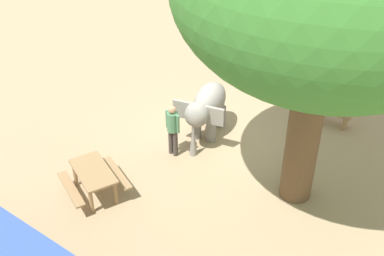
{
  "coord_description": "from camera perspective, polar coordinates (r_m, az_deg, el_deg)",
  "views": [
    {
      "loc": [
        -6.35,
        9.96,
        8.25
      ],
      "look_at": [
        0.17,
        0.85,
        0.8
      ],
      "focal_mm": 44.0,
      "sensor_mm": 36.0,
      "label": 1
    }
  ],
  "objects": [
    {
      "name": "elephant",
      "position": [
        14.03,
        1.8,
        2.59
      ],
      "size": [
        1.6,
        2.32,
        1.59
      ],
      "rotation": [
        0.0,
        0.0,
        1.81
      ],
      "color": "gray",
      "rests_on": "ground_plane"
    },
    {
      "name": "picnic_table_near",
      "position": [
        12.31,
        -11.83,
        -5.75
      ],
      "size": [
        1.97,
        1.96,
        0.78
      ],
      "rotation": [
        0.0,
        0.0,
        5.87
      ],
      "color": "#9E7A51",
      "rests_on": "ground_plane"
    },
    {
      "name": "wooden_bench",
      "position": [
        15.59,
        16.53,
        2.18
      ],
      "size": [
        1.4,
        0.41,
        0.88
      ],
      "rotation": [
        0.0,
        0.0,
        0.01
      ],
      "color": "#9E7A51",
      "rests_on": "ground_plane"
    },
    {
      "name": "person_handler",
      "position": [
        13.25,
        -2.36,
        0.15
      ],
      "size": [
        0.51,
        0.32,
        1.62
      ],
      "rotation": [
        0.0,
        0.0,
        -1.68
      ],
      "color": "#3F3833",
      "rests_on": "ground_plane"
    },
    {
      "name": "ground_plane",
      "position": [
        14.4,
        2.53,
        -1.36
      ],
      "size": [
        60.0,
        60.0,
        0.0
      ],
      "primitive_type": "plane",
      "color": "tan"
    }
  ]
}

